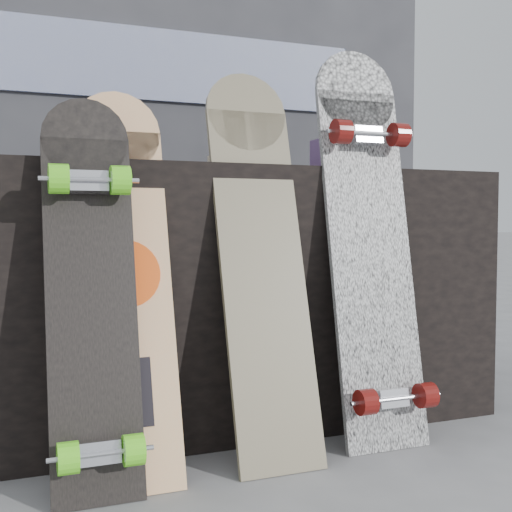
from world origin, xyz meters
name	(u,v)px	position (x,y,z in m)	size (l,w,h in m)	color
ground	(301,470)	(0.00, 0.00, 0.00)	(60.00, 60.00, 0.00)	slate
vendor_table	(236,295)	(0.00, 0.50, 0.40)	(1.60, 0.60, 0.80)	black
booth	(173,117)	(0.00, 1.35, 1.10)	(2.40, 0.22, 2.20)	#333338
merch_box_purple	(75,152)	(-0.50, 0.55, 0.85)	(0.18, 0.12, 0.10)	#54346C
merch_box_small	(337,157)	(0.36, 0.49, 0.86)	(0.14, 0.14, 0.12)	#54346C
merch_box_flat	(243,165)	(0.05, 0.58, 0.83)	(0.22, 0.10, 0.06)	#D1B78C
longboard_geisha	(125,269)	(-0.42, 0.15, 0.52)	(0.23, 0.31, 0.99)	beige
longboard_celtic	(260,248)	(-0.05, 0.15, 0.57)	(0.24, 0.33, 1.07)	#C1B284
longboard_cascadia	(370,235)	(0.29, 0.15, 0.60)	(0.26, 0.31, 1.16)	white
skateboard_dark	(92,287)	(-0.51, 0.07, 0.49)	(0.21, 0.30, 0.95)	black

